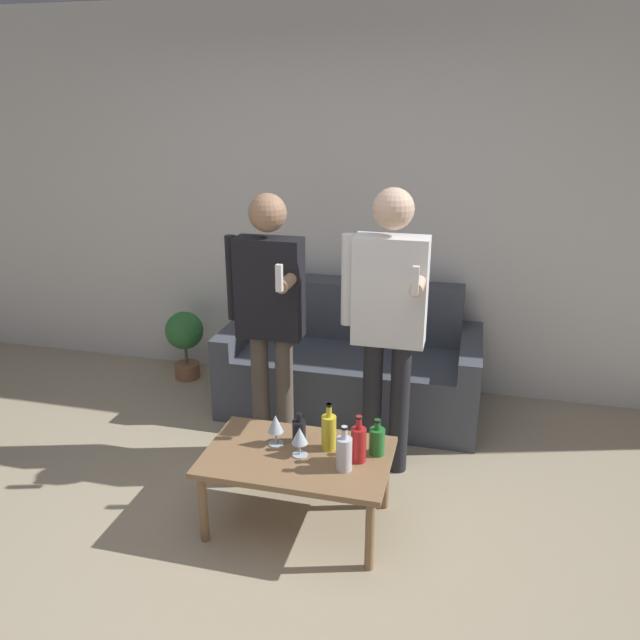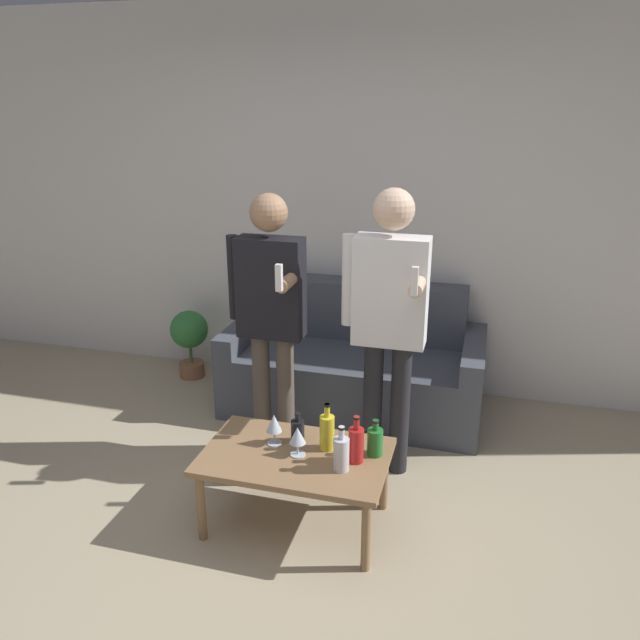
{
  "view_description": "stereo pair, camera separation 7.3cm",
  "coord_description": "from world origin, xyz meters",
  "px_view_note": "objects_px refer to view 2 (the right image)",
  "views": [
    {
      "loc": [
        0.95,
        -2.04,
        2.05
      ],
      "look_at": [
        0.2,
        0.97,
        0.95
      ],
      "focal_mm": 35.0,
      "sensor_mm": 36.0,
      "label": 1
    },
    {
      "loc": [
        1.02,
        -2.02,
        2.05
      ],
      "look_at": [
        0.2,
        0.97,
        0.95
      ],
      "focal_mm": 35.0,
      "sensor_mm": 36.0,
      "label": 2
    }
  ],
  "objects_px": {
    "couch": "(355,366)",
    "bottle_orange": "(356,444)",
    "person_standing_left": "(270,306)",
    "person_standing_right": "(389,312)",
    "coffee_table": "(295,462)"
  },
  "relations": [
    {
      "from": "couch",
      "to": "bottle_orange",
      "type": "xyz_separation_m",
      "value": [
        0.29,
        -1.33,
        0.19
      ]
    },
    {
      "from": "person_standing_left",
      "to": "person_standing_right",
      "type": "height_order",
      "value": "person_standing_right"
    },
    {
      "from": "bottle_orange",
      "to": "person_standing_left",
      "type": "relative_size",
      "value": 0.15
    },
    {
      "from": "coffee_table",
      "to": "person_standing_left",
      "type": "height_order",
      "value": "person_standing_left"
    },
    {
      "from": "bottle_orange",
      "to": "person_standing_right",
      "type": "xyz_separation_m",
      "value": [
        0.04,
        0.6,
        0.47
      ]
    },
    {
      "from": "bottle_orange",
      "to": "couch",
      "type": "bearing_deg",
      "value": 102.42
    },
    {
      "from": "person_standing_right",
      "to": "bottle_orange",
      "type": "bearing_deg",
      "value": -93.91
    },
    {
      "from": "couch",
      "to": "person_standing_left",
      "type": "bearing_deg",
      "value": -115.23
    },
    {
      "from": "coffee_table",
      "to": "person_standing_right",
      "type": "height_order",
      "value": "person_standing_right"
    },
    {
      "from": "person_standing_left",
      "to": "couch",
      "type": "bearing_deg",
      "value": 64.77
    },
    {
      "from": "couch",
      "to": "bottle_orange",
      "type": "distance_m",
      "value": 1.38
    },
    {
      "from": "bottle_orange",
      "to": "person_standing_left",
      "type": "bearing_deg",
      "value": 136.57
    },
    {
      "from": "couch",
      "to": "person_standing_right",
      "type": "xyz_separation_m",
      "value": [
        0.33,
        -0.73,
        0.67
      ]
    },
    {
      "from": "couch",
      "to": "coffee_table",
      "type": "relative_size",
      "value": 1.89
    },
    {
      "from": "coffee_table",
      "to": "bottle_orange",
      "type": "relative_size",
      "value": 3.8
    }
  ]
}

